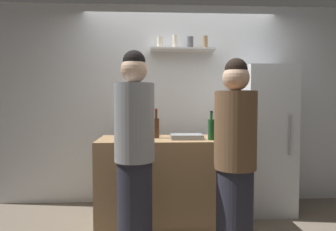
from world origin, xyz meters
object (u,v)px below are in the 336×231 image
refrigerator (264,139)px  person_brown_jacket (235,163)px  baking_pan (186,137)px  utensil_holder (151,131)px  person_grey_hoodie (135,155)px  wine_bottle_amber_glass (156,127)px  wine_bottle_green_glass (211,129)px  water_bottle_plastic (125,130)px

refrigerator → person_brown_jacket: refrigerator is taller
refrigerator → baking_pan: size_ratio=5.18×
utensil_holder → person_grey_hoodie: size_ratio=0.12×
utensil_holder → wine_bottle_amber_glass: 0.24m
wine_bottle_amber_glass → person_grey_hoodie: (-0.19, -0.74, -0.17)m
wine_bottle_green_glass → baking_pan: bearing=159.0°
wine_bottle_amber_glass → water_bottle_plastic: (-0.33, -0.10, -0.02)m
baking_pan → wine_bottle_amber_glass: 0.35m
wine_bottle_amber_glass → person_grey_hoodie: bearing=-104.5°
wine_bottle_green_glass → water_bottle_plastic: 0.91m
person_grey_hoodie → wine_bottle_green_glass: bearing=-175.5°
baking_pan → person_brown_jacket: 0.86m
utensil_holder → person_grey_hoodie: person_grey_hoodie is taller
baking_pan → utensil_holder: utensil_holder is taller
baking_pan → utensil_holder: bearing=140.4°
baking_pan → wine_bottle_green_glass: size_ratio=1.11×
person_grey_hoodie → utensil_holder: bearing=-128.6°
refrigerator → wine_bottle_green_glass: 0.92m
baking_pan → utensil_holder: (-0.38, 0.32, 0.03)m
utensil_holder → wine_bottle_amber_glass: wine_bottle_amber_glass is taller
wine_bottle_amber_glass → wine_bottle_green_glass: bearing=-18.5°
water_bottle_plastic → person_brown_jacket: size_ratio=0.14×
utensil_holder → refrigerator: bearing=3.3°
utensil_holder → water_bottle_plastic: water_bottle_plastic is taller
refrigerator → person_brown_jacket: size_ratio=1.04×
water_bottle_plastic → person_grey_hoodie: (0.14, -0.64, -0.16)m
wine_bottle_amber_glass → person_grey_hoodie: person_grey_hoodie is taller
wine_bottle_green_glass → person_brown_jacket: size_ratio=0.18×
wine_bottle_green_glass → wine_bottle_amber_glass: bearing=161.5°
wine_bottle_green_glass → person_grey_hoodie: person_grey_hoodie is taller
wine_bottle_amber_glass → person_grey_hoodie: size_ratio=0.18×
baking_pan → wine_bottle_amber_glass: size_ratio=1.05×
refrigerator → baking_pan: 1.09m
wine_bottle_amber_glass → person_grey_hoodie: 0.78m
baking_pan → water_bottle_plastic: bearing=-179.8°
wine_bottle_amber_glass → person_brown_jacket: 1.11m
person_grey_hoodie → water_bottle_plastic: bearing=-108.2°
utensil_holder → wine_bottle_green_glass: (0.64, -0.41, 0.06)m
person_grey_hoodie → person_brown_jacket: 0.84m
refrigerator → person_grey_hoodie: size_ratio=0.99×
refrigerator → baking_pan: bearing=-158.5°
water_bottle_plastic → person_grey_hoodie: person_grey_hoodie is taller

